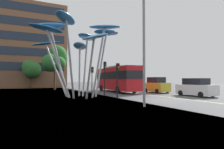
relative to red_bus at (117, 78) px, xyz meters
name	(u,v)px	position (x,y,z in m)	size (l,w,h in m)	color
ground	(164,101)	(-1.41, -11.94, -2.14)	(120.00, 240.00, 0.10)	#4C4C4F
red_bus	(117,78)	(0.00, 0.00, 0.00)	(3.16, 11.41, 3.83)	red
leaf_sculpture	(77,38)	(-7.64, -5.80, 4.08)	(9.61, 10.90, 7.80)	#9EA0A5
traffic_light_kerb_near	(118,73)	(-4.50, -8.95, 0.39)	(0.28, 0.42, 3.41)	black
traffic_light_kerb_far	(105,71)	(-4.28, -5.32, 0.72)	(0.28, 0.42, 3.89)	black
traffic_light_island_mid	(92,74)	(-3.86, 0.05, 0.52)	(0.28, 0.42, 3.61)	black
car_parked_near	(196,88)	(4.51, -10.34, -1.16)	(1.96, 4.42, 1.98)	silver
car_parked_mid	(156,85)	(4.27, -3.79, -1.08)	(1.93, 4.07, 2.17)	gold
car_parked_far	(132,84)	(4.37, 2.72, -1.06)	(1.96, 4.33, 2.22)	silver
street_lamp	(148,27)	(-5.11, -14.72, 3.38)	(1.73, 0.44, 8.73)	gray
tree_pavement_near	(56,59)	(-7.07, 10.24, 3.47)	(4.82, 5.10, 8.12)	brown
tree_pavement_far	(31,69)	(-10.91, 18.32, 1.99)	(3.90, 4.94, 5.98)	brown
backdrop_building	(10,48)	(-15.12, 26.62, 7.39)	(23.98, 15.32, 18.96)	brown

